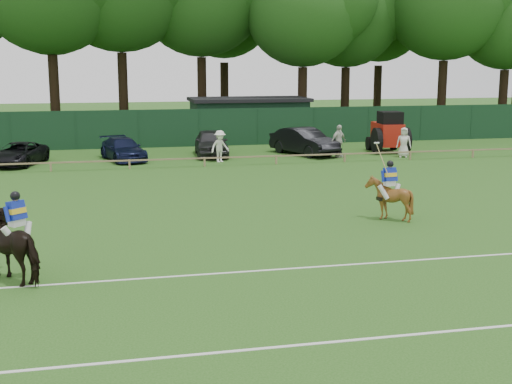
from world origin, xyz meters
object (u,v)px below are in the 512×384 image
object	(u,v)px
spectator_right	(404,142)
tractor	(388,133)
suv_black	(19,154)
utility_shed	(249,119)
spectator_left	(220,146)
estate_black	(304,141)
horse_chestnut	(389,198)
sedan_navy	(123,149)
hatch_grey	(211,143)
spectator_mid	(339,141)
horse_dark	(18,246)

from	to	relation	value
spectator_right	tractor	xyz separation A→B (m)	(-0.02, 2.28, 0.33)
suv_black	utility_shed	world-z (taller)	utility_shed
tractor	spectator_left	bearing A→B (deg)	-165.05
spectator_right	tractor	bearing A→B (deg)	114.84
estate_black	suv_black	bearing A→B (deg)	159.34
horse_chestnut	estate_black	bearing A→B (deg)	-102.66
spectator_left	sedan_navy	bearing A→B (deg)	135.82
suv_black	spectator_right	size ratio (longest dim) A/B	2.51
hatch_grey	spectator_right	distance (m)	11.46
hatch_grey	spectator_right	world-z (taller)	spectator_right
utility_shed	spectator_mid	bearing A→B (deg)	-72.08
horse_chestnut	spectator_mid	world-z (taller)	spectator_mid
horse_chestnut	hatch_grey	size ratio (longest dim) A/B	0.33
suv_black	sedan_navy	xyz separation A→B (m)	(5.65, 0.60, 0.03)
horse_dark	suv_black	bearing A→B (deg)	-126.34
sedan_navy	estate_black	size ratio (longest dim) A/B	0.90
sedan_navy	spectator_left	xyz separation A→B (m)	(5.30, -1.92, 0.25)
sedan_navy	spectator_right	bearing A→B (deg)	-22.96
estate_black	spectator_left	size ratio (longest dim) A/B	2.76
utility_shed	tractor	bearing A→B (deg)	-50.90
spectator_mid	estate_black	bearing A→B (deg)	110.57
spectator_mid	utility_shed	world-z (taller)	utility_shed
horse_dark	utility_shed	distance (m)	32.86
estate_black	spectator_left	xyz separation A→B (m)	(-5.55, -2.01, 0.08)
utility_shed	hatch_grey	bearing A→B (deg)	-116.79
horse_dark	suv_black	world-z (taller)	horse_dark
horse_dark	tractor	xyz separation A→B (m)	(19.57, 21.70, 0.31)
horse_chestnut	tractor	world-z (taller)	tractor
hatch_grey	spectator_mid	xyz separation A→B (m)	(7.26, -2.25, 0.17)
utility_shed	tractor	size ratio (longest dim) A/B	2.62
hatch_grey	tractor	xyz separation A→B (m)	(11.03, -0.77, 0.42)
horse_chestnut	tractor	size ratio (longest dim) A/B	0.49
sedan_navy	spectator_mid	world-z (taller)	spectator_mid
suv_black	sedan_navy	distance (m)	5.68
spectator_right	utility_shed	world-z (taller)	utility_shed
suv_black	horse_chestnut	bearing A→B (deg)	-32.42
utility_shed	spectator_left	bearing A→B (deg)	-110.27
hatch_grey	horse_chestnut	bearing A→B (deg)	-73.79
hatch_grey	spectator_mid	world-z (taller)	spectator_mid
spectator_right	utility_shed	xyz separation A→B (m)	(-7.06, 10.95, 0.65)
estate_black	spectator_left	bearing A→B (deg)	176.88
hatch_grey	spectator_mid	size ratio (longest dim) A/B	2.42
sedan_navy	spectator_right	xyz separation A→B (m)	(16.27, -2.28, 0.24)
estate_black	spectator_mid	world-z (taller)	spectator_mid
horse_chestnut	estate_black	distance (m)	17.56
suv_black	spectator_right	bearing A→B (deg)	12.43
suv_black	hatch_grey	bearing A→B (deg)	24.01
horse_chestnut	hatch_grey	bearing A→B (deg)	-84.81
spectator_right	suv_black	bearing A→B (deg)	-159.96
horse_dark	sedan_navy	distance (m)	21.95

